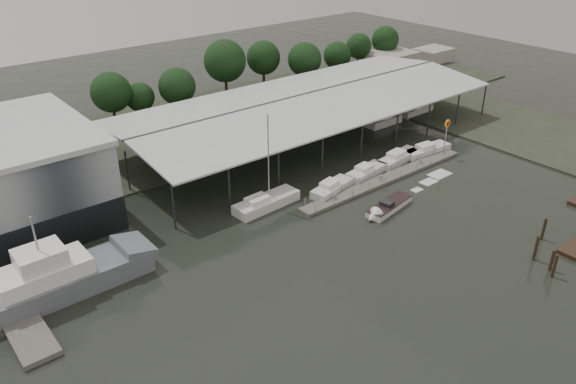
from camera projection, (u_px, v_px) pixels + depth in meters
ground at (359, 255)px, 57.37m from camera, size 200.00×200.00×0.00m
land_strip_far at (163, 135)px, 86.20m from camera, size 140.00×30.00×0.30m
land_strip_east at (513, 127)px, 89.35m from camera, size 20.00×60.00×0.30m
covered_boat_shed at (307, 98)px, 83.28m from camera, size 58.24×24.00×6.96m
trawler_dock at (11, 304)px, 50.11m from camera, size 3.00×18.00×0.50m
floating_dock at (386, 179)px, 72.53m from camera, size 28.00×2.00×1.40m
shell_fuel_sign at (447, 131)px, 77.51m from camera, size 1.10×0.18×5.55m
distant_commercial_buildings at (404, 59)px, 120.24m from camera, size 22.00×8.00×4.00m
grey_trawler at (59, 279)px, 51.22m from camera, size 17.60×4.74×8.84m
white_sailboat at (265, 203)px, 66.01m from camera, size 8.60×3.05×11.62m
speedboat_underway at (386, 208)px, 65.33m from camera, size 18.61×5.04×2.00m
moored_cruiser_0 at (332, 188)px, 69.43m from camera, size 6.83×3.56×1.70m
moored_cruiser_1 at (366, 172)px, 73.55m from camera, size 6.66×3.04×1.70m
moored_cruiser_2 at (398, 158)px, 77.56m from camera, size 8.02×3.30×1.70m
moored_cruiser_3 at (427, 150)px, 79.87m from camera, size 7.73×2.87×1.70m
mooring_pilings at (564, 260)px, 54.93m from camera, size 5.82×8.45×3.40m
horizon_tree_line at (260, 63)px, 100.76m from camera, size 67.05×11.85×11.05m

